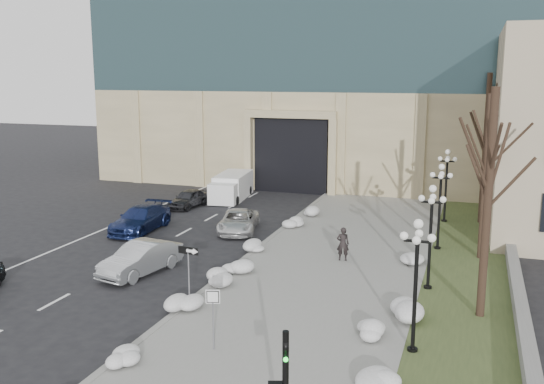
{
  "coord_description": "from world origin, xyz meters",
  "views": [
    {
      "loc": [
        9.93,
        -13.91,
        9.5
      ],
      "look_at": [
        0.2,
        14.86,
        3.5
      ],
      "focal_mm": 40.0,
      "sensor_mm": 36.0,
      "label": 1
    }
  ],
  "objects": [
    {
      "name": "pedestrian",
      "position": [
        3.87,
        15.22,
        0.99
      ],
      "size": [
        0.7,
        0.53,
        1.73
      ],
      "primitive_type": "imported",
      "rotation": [
        0.0,
        0.0,
        3.33
      ],
      "color": "black",
      "rests_on": "sidewalk"
    },
    {
      "name": "snow_clump_i",
      "position": [
        7.78,
        8.89,
        0.3
      ],
      "size": [
        1.1,
        1.6,
        0.36
      ],
      "primitive_type": "ellipsoid",
      "color": "silver",
      "rests_on": "sidewalk"
    },
    {
      "name": "car_d",
      "position": [
        -3.43,
        19.25,
        0.64
      ],
      "size": [
        3.15,
        5.0,
        1.29
      ],
      "primitive_type": "imported",
      "rotation": [
        0.0,
        0.0,
        0.23
      ],
      "color": "silver",
      "rests_on": "ground"
    },
    {
      "name": "snow_clump_e",
      "position": [
        -0.76,
        15.42,
        0.3
      ],
      "size": [
        1.1,
        1.6,
        0.36
      ],
      "primitive_type": "ellipsoid",
      "color": "silver",
      "rests_on": "sidewalk"
    },
    {
      "name": "curb",
      "position": [
        -1.0,
        14.0,
        0.07
      ],
      "size": [
        0.3,
        40.0,
        0.14
      ],
      "primitive_type": "cube",
      "color": "gray",
      "rests_on": "ground"
    },
    {
      "name": "lamppost_b",
      "position": [
        8.3,
        12.5,
        3.07
      ],
      "size": [
        1.18,
        1.18,
        4.76
      ],
      "color": "black",
      "rests_on": "ground"
    },
    {
      "name": "car_c",
      "position": [
        -9.14,
        17.46,
        0.75
      ],
      "size": [
        2.24,
        5.24,
        1.51
      ],
      "primitive_type": "imported",
      "rotation": [
        0.0,
        0.0,
        0.02
      ],
      "color": "#16224F",
      "rests_on": "ground"
    },
    {
      "name": "snow_clump_k",
      "position": [
        -0.6,
        9.96,
        0.3
      ],
      "size": [
        1.1,
        1.6,
        0.36
      ],
      "primitive_type": "ellipsoid",
      "color": "silver",
      "rests_on": "sidewalk"
    },
    {
      "name": "keep_sign",
      "position": [
        1.79,
        3.88,
        1.67
      ],
      "size": [
        0.48,
        0.18,
        2.28
      ],
      "rotation": [
        0.0,
        0.0,
        0.3
      ],
      "color": "slate",
      "rests_on": "ground"
    },
    {
      "name": "box_truck",
      "position": [
        -7.55,
        28.1,
        0.91
      ],
      "size": [
        2.76,
        6.14,
        1.88
      ],
      "rotation": [
        0.0,
        0.0,
        0.13
      ],
      "color": "white",
      "rests_on": "ground"
    },
    {
      "name": "snow_clump_j",
      "position": [
        7.36,
        15.54,
        0.3
      ],
      "size": [
        1.1,
        1.6,
        0.36
      ],
      "primitive_type": "ellipsoid",
      "color": "silver",
      "rests_on": "sidewalk"
    },
    {
      "name": "stone_wall",
      "position": [
        12.0,
        16.0,
        0.35
      ],
      "size": [
        0.5,
        30.0,
        0.7
      ],
      "primitive_type": "cube",
      "color": "gray",
      "rests_on": "ground"
    },
    {
      "name": "tree_near",
      "position": [
        10.5,
        10.0,
        5.83
      ],
      "size": [
        3.2,
        3.2,
        9.0
      ],
      "color": "black",
      "rests_on": "ground"
    },
    {
      "name": "lamppost_a",
      "position": [
        8.3,
        6.0,
        3.07
      ],
      "size": [
        1.18,
        1.18,
        4.76
      ],
      "color": "black",
      "rests_on": "ground"
    },
    {
      "name": "car_e",
      "position": [
        -9.32,
        24.35,
        0.65
      ],
      "size": [
        1.99,
        3.97,
        1.3
      ],
      "primitive_type": "imported",
      "rotation": [
        0.0,
        0.0,
        -0.12
      ],
      "color": "#2B2C30",
      "rests_on": "ground"
    },
    {
      "name": "sidewalk",
      "position": [
        3.5,
        14.0,
        0.06
      ],
      "size": [
        9.0,
        40.0,
        0.12
      ],
      "primitive_type": "cube",
      "color": "gray",
      "rests_on": "ground"
    },
    {
      "name": "lamppost_d",
      "position": [
        8.3,
        25.5,
        3.07
      ],
      "size": [
        1.18,
        1.18,
        4.76
      ],
      "color": "black",
      "rests_on": "ground"
    },
    {
      "name": "car_b",
      "position": [
        -4.94,
        10.4,
        0.76
      ],
      "size": [
        2.51,
        4.82,
        1.51
      ],
      "primitive_type": "imported",
      "rotation": [
        0.0,
        0.0,
        -0.21
      ],
      "color": "#A6AAAE",
      "rests_on": "ground"
    },
    {
      "name": "tree_far",
      "position": [
        10.5,
        26.0,
        6.15
      ],
      "size": [
        3.2,
        3.2,
        9.5
      ],
      "color": "black",
      "rests_on": "ground"
    },
    {
      "name": "snow_clump_g",
      "position": [
        -0.38,
        24.41,
        0.3
      ],
      "size": [
        1.1,
        1.6,
        0.36
      ],
      "primitive_type": "ellipsoid",
      "color": "silver",
      "rests_on": "sidewalk"
    },
    {
      "name": "lamppost_c",
      "position": [
        8.3,
        19.0,
        3.07
      ],
      "size": [
        1.18,
        1.18,
        4.76
      ],
      "color": "black",
      "rests_on": "ground"
    },
    {
      "name": "snow_clump_b",
      "position": [
        -0.33,
        1.95,
        0.3
      ],
      "size": [
        1.1,
        1.6,
        0.36
      ],
      "primitive_type": "ellipsoid",
      "color": "silver",
      "rests_on": "sidewalk"
    },
    {
      "name": "snow_clump_l",
      "position": [
        7.05,
        6.73,
        0.3
      ],
      "size": [
        1.1,
        1.6,
        0.36
      ],
      "primitive_type": "ellipsoid",
      "color": "silver",
      "rests_on": "sidewalk"
    },
    {
      "name": "tree_mid",
      "position": [
        10.5,
        18.0,
        5.5
      ],
      "size": [
        3.2,
        3.2,
        8.5
      ],
      "color": "black",
      "rests_on": "ground"
    },
    {
      "name": "snow_clump_d",
      "position": [
        -0.57,
        11.39,
        0.3
      ],
      "size": [
        1.1,
        1.6,
        0.36
      ],
      "primitive_type": "ellipsoid",
      "color": "silver",
      "rests_on": "sidewalk"
    },
    {
      "name": "snow_clump_f",
      "position": [
        -0.37,
        21.09,
        0.3
      ],
      "size": [
        1.1,
        1.6,
        0.36
      ],
      "primitive_type": "ellipsoid",
      "color": "silver",
      "rests_on": "sidewalk"
    },
    {
      "name": "grass_strip",
      "position": [
        10.0,
        14.0,
        0.05
      ],
      "size": [
        4.0,
        40.0,
        0.1
      ],
      "primitive_type": "cube",
      "color": "#354221",
      "rests_on": "ground"
    },
    {
      "name": "snow_clump_c",
      "position": [
        -0.77,
        7.12,
        0.3
      ],
      "size": [
        1.1,
        1.6,
        0.36
      ],
      "primitive_type": "ellipsoid",
      "color": "silver",
      "rests_on": "sidewalk"
    },
    {
      "name": "one_way_sign",
      "position": [
        -0.75,
        7.41,
        2.1
      ],
      "size": [
        0.95,
        0.27,
        2.54
      ],
      "rotation": [
        0.0,
        0.0,
        -0.09
      ],
      "color": "slate",
      "rests_on": "ground"
    }
  ]
}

